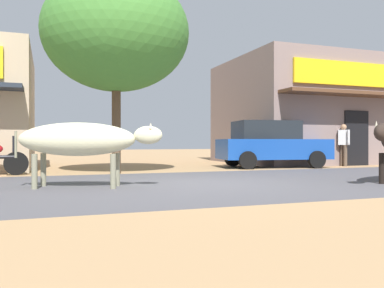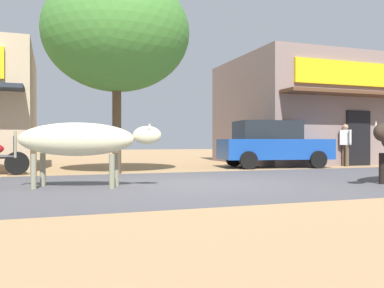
{
  "view_description": "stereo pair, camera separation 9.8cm",
  "coord_description": "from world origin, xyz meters",
  "views": [
    {
      "loc": [
        -3.22,
        -8.23,
        0.9
      ],
      "look_at": [
        0.35,
        1.67,
        0.85
      ],
      "focal_mm": 37.83,
      "sensor_mm": 36.0,
      "label": 1
    },
    {
      "loc": [
        -3.13,
        -8.26,
        0.9
      ],
      "look_at": [
        0.35,
        1.67,
        0.85
      ],
      "focal_mm": 37.83,
      "sensor_mm": 36.0,
      "label": 2
    }
  ],
  "objects": [
    {
      "name": "pedestrian_by_shop",
      "position": [
        7.24,
        4.06,
        0.92
      ],
      "size": [
        0.48,
        0.61,
        1.57
      ],
      "color": "brown",
      "rests_on": "ground"
    },
    {
      "name": "cow_near_brown",
      "position": [
        -2.59,
        0.01,
        0.94
      ],
      "size": [
        2.84,
        1.39,
        1.29
      ],
      "color": "beige",
      "rests_on": "ground"
    },
    {
      "name": "asphalt_road",
      "position": [
        0.0,
        0.0,
        0.0
      ],
      "size": [
        72.0,
        6.27,
        0.0
      ],
      "primitive_type": "cube",
      "color": "#525056",
      "rests_on": "ground"
    },
    {
      "name": "parked_hatchback_car",
      "position": [
        4.28,
        4.33,
        0.84
      ],
      "size": [
        4.03,
        2.23,
        1.64
      ],
      "color": "#1846A2",
      "rests_on": "ground"
    },
    {
      "name": "ground",
      "position": [
        0.0,
        0.0,
        0.0
      ],
      "size": [
        80.0,
        80.0,
        0.0
      ],
      "primitive_type": "plane",
      "color": "tan"
    },
    {
      "name": "roadside_tree",
      "position": [
        -1.35,
        3.32,
        4.0
      ],
      "size": [
        4.15,
        4.15,
        5.66
      ],
      "color": "brown",
      "rests_on": "ground"
    },
    {
      "name": "storefront_right_club",
      "position": [
        8.19,
        7.13,
        2.24
      ],
      "size": [
        7.7,
        6.76,
        4.48
      ],
      "color": "gray",
      "rests_on": "ground"
    }
  ]
}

